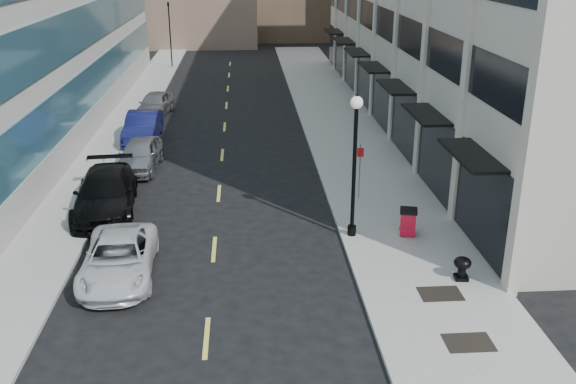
{
  "coord_description": "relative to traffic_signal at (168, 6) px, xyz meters",
  "views": [
    {
      "loc": [
        1.28,
        -14.35,
        10.84
      ],
      "look_at": [
        2.87,
        8.32,
        2.16
      ],
      "focal_mm": 40.0,
      "sensor_mm": 36.0,
      "label": 1
    }
  ],
  "objects": [
    {
      "name": "sidewalk_left",
      "position": [
        -1.0,
        -28.0,
        -5.64
      ],
      "size": [
        3.0,
        80.0,
        0.15
      ],
      "primitive_type": "cube",
      "color": "gray",
      "rests_on": "ground"
    },
    {
      "name": "road_centerline",
      "position": [
        5.5,
        -31.0,
        -5.71
      ],
      "size": [
        0.15,
        68.2,
        0.01
      ],
      "color": "#D8CC4C",
      "rests_on": "ground"
    },
    {
      "name": "grate_mid",
      "position": [
        13.1,
        -47.0,
        -5.56
      ],
      "size": [
        1.4,
        1.0,
        0.01
      ],
      "primitive_type": "cube",
      "color": "black",
      "rests_on": "sidewalk_right"
    },
    {
      "name": "traffic_signal",
      "position": [
        0.0,
        0.0,
        0.0
      ],
      "size": [
        0.66,
        0.66,
        6.98
      ],
      "color": "black",
      "rests_on": "ground"
    },
    {
      "name": "car_grey_sedan",
      "position": [
        0.7,
        -18.65,
        -4.92
      ],
      "size": [
        2.48,
        4.9,
        1.6
      ],
      "primitive_type": "imported",
      "rotation": [
        0.0,
        0.0,
        -0.13
      ],
      "color": "slate",
      "rests_on": "ground"
    },
    {
      "name": "sidewalk_right",
      "position": [
        13.0,
        -28.0,
        -5.64
      ],
      "size": [
        5.0,
        80.0,
        0.15
      ],
      "primitive_type": "cube",
      "color": "gray",
      "rests_on": "ground"
    },
    {
      "name": "car_black_pickup",
      "position": [
        0.7,
        -35.99,
        -4.83
      ],
      "size": [
        3.05,
        6.33,
        1.78
      ],
      "primitive_type": "imported",
      "rotation": [
        0.0,
        0.0,
        0.09
      ],
      "color": "black",
      "rests_on": "ground"
    },
    {
      "name": "car_white_van",
      "position": [
        2.3,
        -42.0,
        -4.99
      ],
      "size": [
        2.65,
        5.32,
        1.45
      ],
      "primitive_type": "imported",
      "rotation": [
        0.0,
        0.0,
        0.05
      ],
      "color": "silver",
      "rests_on": "ground"
    },
    {
      "name": "ground",
      "position": [
        5.5,
        -48.0,
        -5.72
      ],
      "size": [
        160.0,
        160.0,
        0.0
      ],
      "primitive_type": "plane",
      "color": "black",
      "rests_on": "ground"
    },
    {
      "name": "lamppost",
      "position": [
        10.93,
        -39.38,
        -2.21
      ],
      "size": [
        0.48,
        0.48,
        5.72
      ],
      "color": "black",
      "rests_on": "sidewalk_right"
    },
    {
      "name": "car_silver_sedan",
      "position": [
        1.34,
        -30.22,
        -4.91
      ],
      "size": [
        2.16,
        4.82,
        1.61
      ],
      "primitive_type": "imported",
      "rotation": [
        0.0,
        0.0,
        -0.06
      ],
      "color": "gray",
      "rests_on": "ground"
    },
    {
      "name": "grate_far",
      "position": [
        13.1,
        -44.2,
        -5.56
      ],
      "size": [
        1.4,
        1.0,
        0.01
      ],
      "primitive_type": "cube",
      "color": "black",
      "rests_on": "sidewalk_right"
    },
    {
      "name": "sign_post",
      "position": [
        11.9,
        -35.42,
        -3.94
      ],
      "size": [
        0.3,
        0.09,
        2.55
      ],
      "rotation": [
        0.0,
        0.0,
        -0.21
      ],
      "color": "slate",
      "rests_on": "sidewalk_right"
    },
    {
      "name": "urn_planter",
      "position": [
        14.1,
        -43.25,
        -5.06
      ],
      "size": [
        0.6,
        0.6,
        0.83
      ],
      "rotation": [
        0.0,
        0.0,
        -0.12
      ],
      "color": "black",
      "rests_on": "sidewalk_right"
    },
    {
      "name": "trash_bin",
      "position": [
        13.14,
        -39.52,
        -4.98
      ],
      "size": [
        0.81,
        0.83,
        1.09
      ],
      "rotation": [
        0.0,
        0.0,
        -0.25
      ],
      "color": "red",
      "rests_on": "sidewalk_right"
    },
    {
      "name": "car_blue_sedan",
      "position": [
        0.76,
        -24.9,
        -4.86
      ],
      "size": [
        1.86,
        5.22,
        1.72
      ],
      "primitive_type": "imported",
      "rotation": [
        0.0,
        0.0,
        -0.01
      ],
      "color": "#151850",
      "rests_on": "ground"
    }
  ]
}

